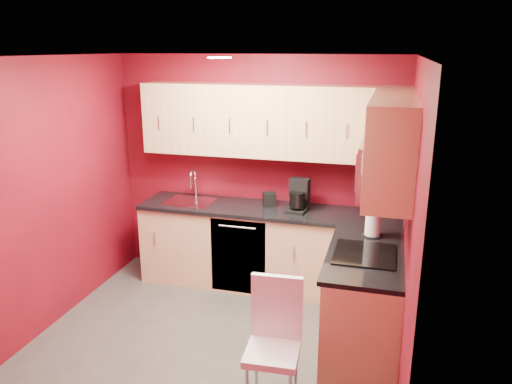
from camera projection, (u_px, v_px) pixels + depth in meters
The scene contains 21 objects.
floor at pixel (214, 340), 4.54m from camera, with size 3.20×3.20×0.00m, color #4B4946.
ceiling at pixel (206, 56), 3.84m from camera, with size 3.20×3.20×0.00m, color white.
wall_back at pixel (257, 170), 5.58m from camera, with size 3.20×3.20×0.00m, color maroon.
wall_front at pixel (117, 291), 2.80m from camera, with size 3.20×3.20×0.00m, color maroon.
wall_left at pixel (48, 196), 4.60m from camera, with size 3.00×3.00×0.00m, color maroon.
wall_right at pixel (409, 228), 3.78m from camera, with size 3.00×3.00×0.00m, color maroon.
base_cabinets_back at pixel (268, 249), 5.48m from camera, with size 2.80×0.60×0.87m, color tan.
base_cabinets_right at pixel (364, 303), 4.32m from camera, with size 0.60×1.30×0.87m, color tan.
countertop_back at pixel (268, 210), 5.34m from camera, with size 2.80×0.63×0.04m, color black.
countertop_right at pixel (365, 255), 4.18m from camera, with size 0.63×1.27×0.04m, color black.
upper_cabinets_back at pixel (272, 121), 5.20m from camera, with size 2.80×0.35×0.75m, color tan.
upper_cabinets_right at pixel (392, 134), 4.06m from camera, with size 0.35×1.55×0.75m.
microwave at pixel (385, 168), 3.91m from camera, with size 0.42×0.76×0.42m.
cooktop at pixel (365, 254), 4.14m from camera, with size 0.50×0.55×0.01m, color black.
sink at pixel (190, 198), 5.57m from camera, with size 0.52×0.42×0.35m.
dishwasher_front at pixel (238, 257), 5.27m from camera, with size 0.60×0.02×0.82m, color black.
downlight at pixel (219, 58), 4.12m from camera, with size 0.20×0.20×0.01m, color white.
coffee_maker at pixel (297, 196), 5.19m from camera, with size 0.20×0.27×0.34m, color black, non-canonical shape.
napkin_holder at pixel (269, 199), 5.41m from camera, with size 0.13×0.13×0.14m, color black, non-canonical shape.
paper_towel at pixel (373, 219), 4.51m from camera, with size 0.18×0.18×0.32m, color white, non-canonical shape.
dining_chair at pixel (273, 346), 3.63m from camera, with size 0.39×0.40×0.96m, color white, non-canonical shape.
Camera 1 is at (1.42, -3.74, 2.57)m, focal length 35.00 mm.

